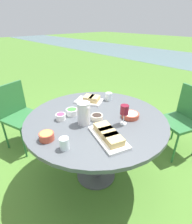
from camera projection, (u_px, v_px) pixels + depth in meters
ground_plane at (96, 174)px, 2.07m from camera, size 40.00×40.00×0.00m
dining_table at (96, 126)px, 1.75m from camera, size 1.37×1.37×0.78m
chair_near_left at (18, 111)px, 2.37m from camera, size 0.53×0.55×0.89m
chair_far_back at (184, 116)px, 2.25m from camera, size 0.55×0.54×0.89m
water_pitcher at (84, 113)px, 1.56m from camera, size 0.13×0.12×0.21m
wine_glass at (124, 110)px, 1.54m from camera, size 0.08×0.08×0.19m
platter_bread_main at (90, 100)px, 2.01m from camera, size 0.35×0.31×0.07m
platter_charcuterie at (108, 135)px, 1.39m from camera, size 0.43×0.30×0.07m
bowl_fries at (47, 136)px, 1.38m from camera, size 0.12×0.12×0.06m
bowl_salad at (72, 112)px, 1.74m from camera, size 0.12×0.12×0.06m
bowl_olives at (97, 117)px, 1.66m from camera, size 0.11×0.11×0.05m
bowl_dip_red at (61, 116)px, 1.66m from camera, size 0.09×0.09×0.06m
bowl_dip_cream at (130, 115)px, 1.70m from camera, size 0.17×0.17×0.05m
cup_water_near at (109, 97)px, 2.06m from camera, size 0.08×0.08×0.09m
cup_water_far at (64, 144)px, 1.27m from camera, size 0.07×0.07×0.09m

